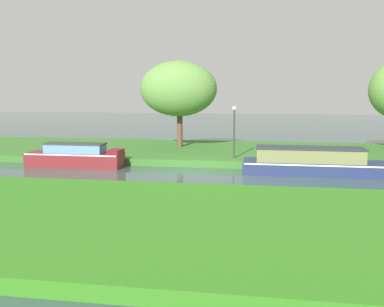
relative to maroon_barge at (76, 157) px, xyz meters
name	(u,v)px	position (x,y,z in m)	size (l,w,h in m)	color
ground_plane	(195,174)	(6.91, -1.20, -0.58)	(120.00, 120.00, 0.00)	#344B48
riverbank_far	(211,152)	(6.91, 5.80, -0.38)	(72.00, 10.00, 0.40)	#356B27
riverbank_near	(149,222)	(6.91, -10.20, -0.38)	(72.00, 10.00, 0.40)	#30751C
maroon_barge	(76,157)	(0.00, 0.00, 0.00)	(5.40, 1.47, 1.33)	maroon
navy_narrowboat	(316,163)	(13.02, 0.00, 0.00)	(7.80, 2.09, 1.36)	navy
willow_tree_left	(178,89)	(4.63, 6.19, 3.75)	(5.16, 3.66, 5.78)	brown
lamp_post	(234,126)	(8.66, 2.02, 1.68)	(0.24, 0.24, 2.95)	#333338
mooring_post_near	(295,156)	(12.02, 1.23, 0.16)	(0.16, 0.16, 0.66)	brown
mooring_post_far	(332,156)	(13.96, 1.23, 0.19)	(0.13, 0.13, 0.73)	#562E25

